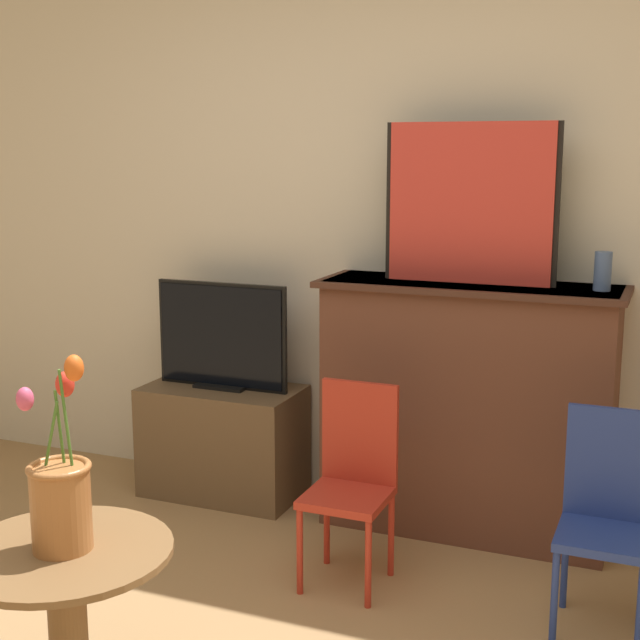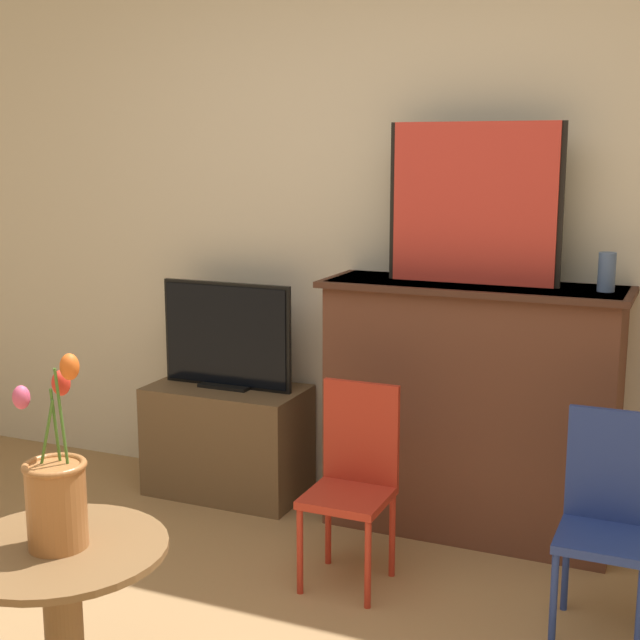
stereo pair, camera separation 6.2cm
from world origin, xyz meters
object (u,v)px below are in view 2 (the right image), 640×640
tv_monitor (226,337)px  chair_blue (607,512)px  chair_red (354,473)px  painting (474,204)px  vase_tulips (56,493)px

tv_monitor → chair_blue: tv_monitor is taller
chair_red → chair_blue: bearing=0.2°
painting → chair_red: 1.17m
vase_tulips → painting: bearing=69.1°
chair_blue → tv_monitor: bearing=162.2°
tv_monitor → vase_tulips: vase_tulips is taller
tv_monitor → chair_blue: (1.75, -0.56, -0.34)m
vase_tulips → chair_red: bearing=71.0°
chair_red → painting: bearing=65.6°
chair_blue → vase_tulips: vase_tulips is taller
tv_monitor → chair_red: size_ratio=0.86×
tv_monitor → chair_blue: 1.87m
painting → vase_tulips: painting is taller
vase_tulips → chair_blue: bearing=41.7°
chair_red → vase_tulips: 1.25m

